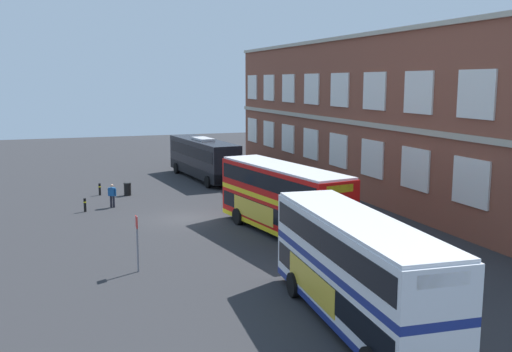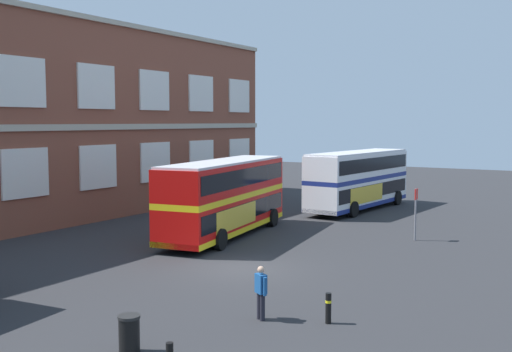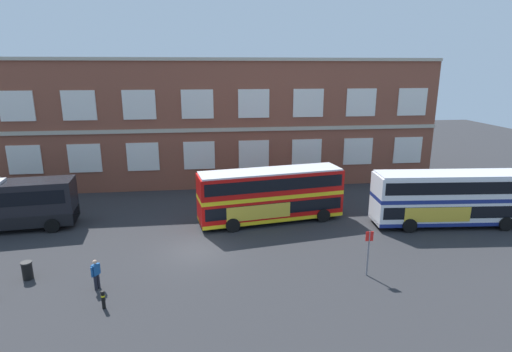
# 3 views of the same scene
# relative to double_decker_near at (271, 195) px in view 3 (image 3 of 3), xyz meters

# --- Properties ---
(ground_plane) EXTENTS (120.00, 120.00, 0.00)m
(ground_plane) POSITION_rel_double_decker_near_xyz_m (-5.63, -2.72, -2.15)
(ground_plane) COLOR #2B2B2D
(brick_terminal_building) EXTENTS (52.62, 8.19, 12.42)m
(brick_terminal_building) POSITION_rel_double_decker_near_xyz_m (-8.11, 13.26, 3.92)
(brick_terminal_building) COLOR brown
(brick_terminal_building) RESTS_ON ground
(double_decker_near) EXTENTS (11.27, 4.31, 4.07)m
(double_decker_near) POSITION_rel_double_decker_near_xyz_m (0.00, 0.00, 0.00)
(double_decker_near) COLOR red
(double_decker_near) RESTS_ON ground
(double_decker_middle) EXTENTS (11.16, 3.48, 4.07)m
(double_decker_middle) POSITION_rel_double_decker_near_xyz_m (12.99, -2.38, 0.00)
(double_decker_middle) COLOR silver
(double_decker_middle) RESTS_ON ground
(waiting_passenger) EXTENTS (0.42, 0.60, 1.70)m
(waiting_passenger) POSITION_rel_double_decker_near_xyz_m (-10.80, -8.72, -1.22)
(waiting_passenger) COLOR black
(waiting_passenger) RESTS_ON ground
(bus_stand_flag) EXTENTS (0.44, 0.10, 2.70)m
(bus_stand_flag) POSITION_rel_double_decker_near_xyz_m (4.14, -9.07, -0.51)
(bus_stand_flag) COLOR slate
(bus_stand_flag) RESTS_ON ground
(station_litter_bin) EXTENTS (0.60, 0.60, 1.03)m
(station_litter_bin) POSITION_rel_double_decker_near_xyz_m (-14.95, -7.12, -1.63)
(station_litter_bin) COLOR black
(station_litter_bin) RESTS_ON ground
(safety_bollard_west) EXTENTS (0.19, 0.19, 0.95)m
(safety_bollard_west) POSITION_rel_double_decker_near_xyz_m (-10.02, -10.66, -1.66)
(safety_bollard_west) COLOR black
(safety_bollard_west) RESTS_ON ground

